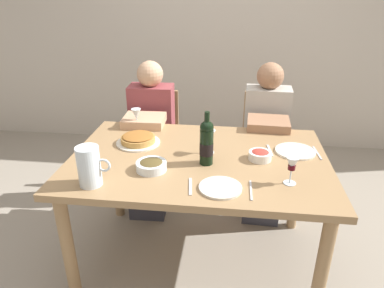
% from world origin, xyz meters
% --- Properties ---
extents(ground_plane, '(8.00, 8.00, 0.00)m').
position_xyz_m(ground_plane, '(0.00, 0.00, 0.00)').
color(ground_plane, gray).
extents(back_wall, '(8.00, 0.10, 2.80)m').
position_xyz_m(back_wall, '(0.00, 1.99, 1.40)').
color(back_wall, beige).
rests_on(back_wall, ground).
extents(dining_table, '(1.50, 1.00, 0.76)m').
position_xyz_m(dining_table, '(0.00, 0.00, 0.67)').
color(dining_table, '#9E7A51').
rests_on(dining_table, ground).
extents(wine_bottle, '(0.08, 0.08, 0.31)m').
position_xyz_m(wine_bottle, '(0.05, -0.07, 0.89)').
color(wine_bottle, black).
rests_on(wine_bottle, dining_table).
extents(water_pitcher, '(0.17, 0.12, 0.21)m').
position_xyz_m(water_pitcher, '(-0.51, -0.37, 0.85)').
color(water_pitcher, silver).
rests_on(water_pitcher, dining_table).
extents(baked_tart, '(0.28, 0.28, 0.06)m').
position_xyz_m(baked_tart, '(-0.40, 0.15, 0.79)').
color(baked_tart, silver).
rests_on(baked_tart, dining_table).
extents(salad_bowl, '(0.13, 0.13, 0.06)m').
position_xyz_m(salad_bowl, '(0.35, 0.01, 0.79)').
color(salad_bowl, white).
rests_on(salad_bowl, dining_table).
extents(olive_bowl, '(0.17, 0.17, 0.06)m').
position_xyz_m(olive_bowl, '(-0.24, -0.19, 0.79)').
color(olive_bowl, silver).
rests_on(olive_bowl, dining_table).
extents(wine_glass_left_diner, '(0.07, 0.07, 0.14)m').
position_xyz_m(wine_glass_left_diner, '(-0.48, 0.40, 0.86)').
color(wine_glass_left_diner, silver).
rests_on(wine_glass_left_diner, dining_table).
extents(wine_glass_right_diner, '(0.07, 0.07, 0.15)m').
position_xyz_m(wine_glass_right_diner, '(0.05, 0.06, 0.86)').
color(wine_glass_right_diner, silver).
rests_on(wine_glass_right_diner, dining_table).
extents(wine_glass_centre, '(0.07, 0.07, 0.15)m').
position_xyz_m(wine_glass_centre, '(0.49, -0.24, 0.87)').
color(wine_glass_centre, silver).
rests_on(wine_glass_centre, dining_table).
extents(dinner_plate_left_setting, '(0.24, 0.24, 0.01)m').
position_xyz_m(dinner_plate_left_setting, '(0.57, 0.13, 0.77)').
color(dinner_plate_left_setting, silver).
rests_on(dinner_plate_left_setting, dining_table).
extents(dinner_plate_right_setting, '(0.22, 0.22, 0.01)m').
position_xyz_m(dinner_plate_right_setting, '(0.14, -0.33, 0.77)').
color(dinner_plate_right_setting, silver).
rests_on(dinner_plate_right_setting, dining_table).
extents(fork_left_setting, '(0.03, 0.16, 0.00)m').
position_xyz_m(fork_left_setting, '(0.42, 0.13, 0.76)').
color(fork_left_setting, silver).
rests_on(fork_left_setting, dining_table).
extents(knife_left_setting, '(0.02, 0.18, 0.00)m').
position_xyz_m(knife_left_setting, '(0.70, 0.13, 0.76)').
color(knife_left_setting, silver).
rests_on(knife_left_setting, dining_table).
extents(knife_right_setting, '(0.01, 0.18, 0.00)m').
position_xyz_m(knife_right_setting, '(0.29, -0.33, 0.76)').
color(knife_right_setting, silver).
rests_on(knife_right_setting, dining_table).
extents(spoon_right_setting, '(0.03, 0.16, 0.00)m').
position_xyz_m(spoon_right_setting, '(-0.01, -0.33, 0.76)').
color(spoon_right_setting, silver).
rests_on(spoon_right_setting, dining_table).
extents(chair_left, '(0.41, 0.41, 0.87)m').
position_xyz_m(chair_left, '(-0.45, 0.87, 0.50)').
color(chair_left, '#9E7A51').
rests_on(chair_left, ground).
extents(diner_left, '(0.35, 0.51, 1.16)m').
position_xyz_m(diner_left, '(-0.45, 0.64, 0.62)').
color(diner_left, '#8E3D42').
rests_on(diner_left, ground).
extents(chair_right, '(0.42, 0.42, 0.87)m').
position_xyz_m(chair_right, '(0.45, 0.92, 0.50)').
color(chair_right, '#9E7A51').
rests_on(chair_right, ground).
extents(diner_right, '(0.35, 0.51, 1.16)m').
position_xyz_m(diner_right, '(0.44, 0.68, 0.62)').
color(diner_right, '#B7B2A8').
rests_on(diner_right, ground).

